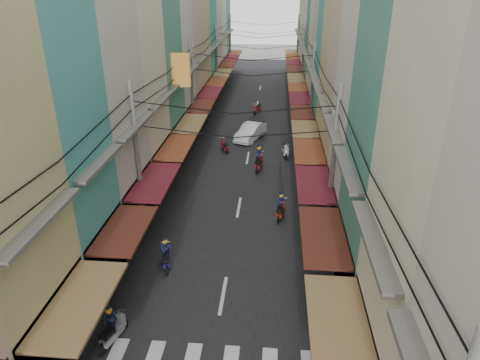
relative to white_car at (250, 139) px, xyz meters
The scene contains 14 objects.
ground 18.32m from the white_car, 89.82° to the right, with size 160.00×160.00×0.00m, color slate.
road 1.68m from the white_car, 88.05° to the left, with size 10.00×80.00×0.02m, color black.
sidewalk_left 6.66m from the white_car, 165.38° to the left, with size 3.00×80.00×0.06m, color gray.
sidewalk_right 6.77m from the white_car, 14.38° to the left, with size 3.00×80.00×0.06m, color gray.
building_row_left 12.67m from the white_car, 167.40° to the right, with size 7.80×67.67×23.70m.
building_row_right 12.48m from the white_car, 13.23° to the right, with size 7.80×68.98×22.59m.
utility_poles 7.37m from the white_car, 89.01° to the right, with size 10.20×66.13×8.20m.
white_car is the anchor object (origin of this frame).
bicycle 19.95m from the white_car, 70.38° to the right, with size 0.55×1.46×1.00m, color black.
moving_scooters 10.28m from the white_car, 91.30° to the right, with size 7.10×33.16×1.93m.
parked_scooters 22.44m from the white_car, 77.61° to the right, with size 13.07×14.87×1.01m.
pedestrians 15.12m from the white_car, 106.10° to the right, with size 12.81×22.97×2.25m.
market_umbrella 25.95m from the white_car, 75.00° to the right, with size 2.45×2.45×2.58m.
traffic_sign 21.06m from the white_car, 75.19° to the right, with size 0.10×0.69×3.17m.
Camera 1 is at (1.96, -16.60, 12.39)m, focal length 32.00 mm.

